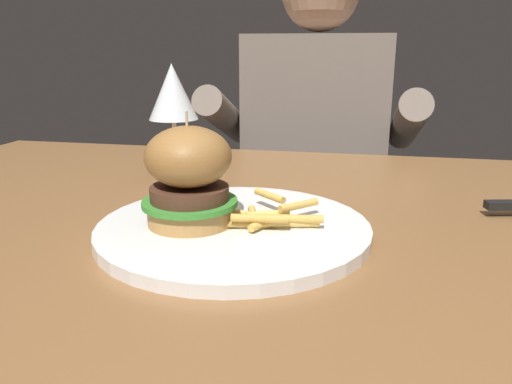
{
  "coord_description": "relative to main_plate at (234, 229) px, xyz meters",
  "views": [
    {
      "loc": [
        0.14,
        -0.6,
        0.95
      ],
      "look_at": [
        0.03,
        -0.04,
        0.78
      ],
      "focal_mm": 35.0,
      "sensor_mm": 36.0,
      "label": 1
    }
  ],
  "objects": [
    {
      "name": "dining_table",
      "position": [
        -0.01,
        0.07,
        -0.1
      ],
      "size": [
        1.27,
        0.84,
        0.74
      ],
      "color": "brown",
      "rests_on": "ground"
    },
    {
      "name": "burger_sandwich",
      "position": [
        -0.05,
        -0.01,
        0.06
      ],
      "size": [
        0.11,
        0.11,
        0.13
      ],
      "color": "#B78447",
      "rests_on": "main_plate"
    },
    {
      "name": "main_plate",
      "position": [
        0.0,
        0.0,
        0.0
      ],
      "size": [
        0.31,
        0.31,
        0.01
      ],
      "primitive_type": "cylinder",
      "color": "white",
      "rests_on": "dining_table"
    },
    {
      "name": "diner_person",
      "position": [
        0.03,
        0.77,
        -0.18
      ],
      "size": [
        0.51,
        0.36,
        1.18
      ],
      "color": "#282833",
      "rests_on": "ground"
    },
    {
      "name": "fries_pile",
      "position": [
        0.04,
        0.01,
        0.02
      ],
      "size": [
        0.11,
        0.11,
        0.02
      ],
      "color": "#EABC5B",
      "rests_on": "main_plate"
    },
    {
      "name": "wine_glass",
      "position": [
        -0.16,
        0.24,
        0.13
      ],
      "size": [
        0.08,
        0.08,
        0.18
      ],
      "color": "silver",
      "rests_on": "dining_table"
    }
  ]
}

